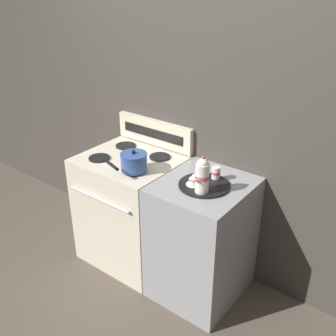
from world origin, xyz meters
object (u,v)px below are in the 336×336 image
(teacup_right, at_px, (194,182))
(creamer_jug, at_px, (216,173))
(saucepan, at_px, (133,162))
(stove, at_px, (132,209))
(teapot, at_px, (202,175))
(teacup_left, at_px, (199,174))
(serving_tray, at_px, (204,185))

(teacup_right, bearing_deg, creamer_jug, 68.15)
(saucepan, bearing_deg, creamer_jug, 24.87)
(stove, bearing_deg, creamer_jug, 7.63)
(creamer_jug, bearing_deg, teacup_right, -111.85)
(saucepan, height_order, teapot, teapot)
(teacup_left, xyz_separation_m, teacup_right, (0.03, -0.11, 0.00))
(stove, distance_m, teacup_left, 0.77)
(teacup_right, bearing_deg, stove, 173.33)
(teapot, bearing_deg, saucepan, -177.08)
(teacup_right, bearing_deg, saucepan, -170.63)
(stove, relative_size, creamer_jug, 10.98)
(stove, height_order, serving_tray, serving_tray)
(stove, xyz_separation_m, teapot, (0.72, -0.12, 0.58))
(stove, relative_size, serving_tray, 2.68)
(stove, height_order, creamer_jug, creamer_jug)
(stove, height_order, teapot, teapot)
(teacup_left, bearing_deg, saucepan, -156.11)
(serving_tray, xyz_separation_m, creamer_jug, (0.02, 0.12, 0.05))
(saucepan, bearing_deg, stove, 139.59)
(stove, relative_size, teapot, 3.65)
(stove, xyz_separation_m, teacup_left, (0.60, 0.04, 0.49))
(stove, distance_m, teapot, 0.94)
(teacup_left, xyz_separation_m, creamer_jug, (0.10, 0.05, 0.02))
(stove, height_order, teacup_left, teacup_left)
(stove, height_order, teacup_right, teacup_right)
(serving_tray, xyz_separation_m, teacup_right, (-0.05, -0.05, 0.03))
(saucepan, distance_m, creamer_jug, 0.58)
(teacup_left, bearing_deg, creamer_jug, 28.96)
(serving_tray, bearing_deg, teacup_right, -136.65)
(teapot, height_order, creamer_jug, teapot)
(saucepan, distance_m, teacup_left, 0.47)
(serving_tray, height_order, creamer_jug, creamer_jug)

